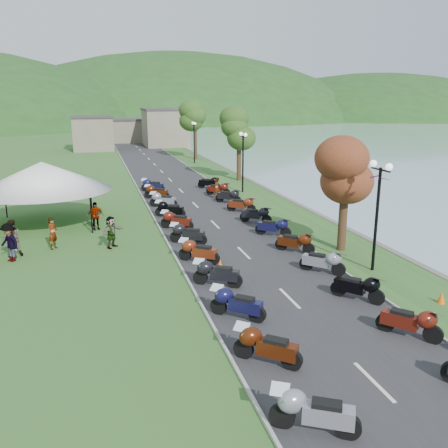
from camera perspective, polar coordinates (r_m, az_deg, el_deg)
road at (r=41.54m, az=-5.20°, el=4.00°), size 7.00×120.00×0.02m
hills_backdrop at (r=200.47m, az=-13.63°, el=12.10°), size 360.00×120.00×76.00m
far_building at (r=85.50m, az=-12.11°, el=10.91°), size 18.00×16.00×5.00m
moto_row_left at (r=18.68m, az=0.31°, el=-7.72°), size 2.60×49.85×1.10m
moto_row_right at (r=24.74m, az=8.42°, el=-2.20°), size 2.60×40.03×1.10m
vendor_tent_main at (r=31.72m, az=-20.81°, el=3.43°), size 5.53×5.53×4.00m
tree_lakeside at (r=24.99m, az=14.35°, el=4.44°), size 2.46×2.46×6.85m
pedestrian_a at (r=26.83m, az=-19.75°, el=-2.82°), size 0.72×0.77×1.70m
pedestrian_b at (r=26.28m, az=-23.94°, el=-3.59°), size 1.05×0.84×1.91m
pedestrian_c at (r=25.59m, az=-24.21°, el=-4.10°), size 1.21×1.25×1.91m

